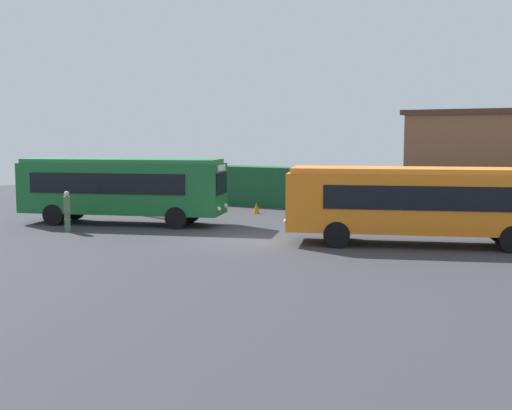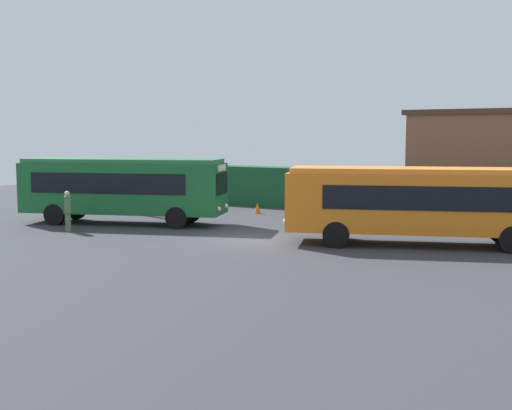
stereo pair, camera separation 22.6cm
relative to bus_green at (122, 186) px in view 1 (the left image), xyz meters
The scene contains 8 objects.
ground_plane 7.82m from the bus_green, ahead, with size 64.00×64.00×0.00m, color #38383D.
bus_green is the anchor object (origin of this frame).
bus_orange 13.99m from the bus_green, ahead, with size 10.42×5.86×2.98m.
person_left 3.17m from the bus_green, 109.28° to the left, with size 0.49×0.43×1.77m.
person_center 3.24m from the bus_green, 98.82° to the right, with size 0.49×0.48×1.78m.
person_right 13.43m from the bus_green, 20.43° to the left, with size 0.48×0.26×1.83m.
hedge_row 12.80m from the bus_green, 53.85° to the left, with size 44.00×1.69×2.33m, color #1B502D.
traffic_cone 7.70m from the bus_green, 62.59° to the left, with size 0.36×0.36×0.60m, color orange.
Camera 1 is at (13.19, -22.54, 4.24)m, focal length 45.79 mm.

